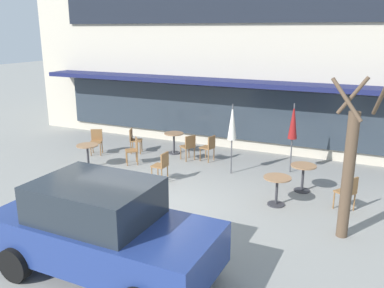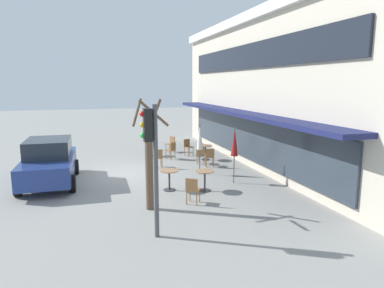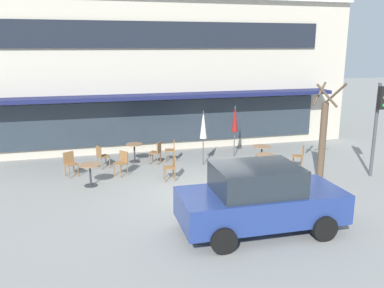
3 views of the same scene
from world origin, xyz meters
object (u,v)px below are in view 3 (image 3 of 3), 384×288
at_px(cafe_table_mid_patio, 90,171).
at_px(traffic_light_pole, 379,115).
at_px(cafe_chair_3, 70,162).
at_px(cafe_chair_6, 300,155).
at_px(cafe_chair_5, 101,155).
at_px(parked_sedan, 259,199).
at_px(cafe_table_streetside, 262,152).
at_px(cafe_chair_2, 157,151).
at_px(cafe_chair_1, 122,161).
at_px(cafe_table_near_wall, 265,161).
at_px(patio_umbrella_cream_folded, 203,125).
at_px(cafe_chair_0, 171,166).
at_px(cafe_chair_4, 172,149).
at_px(patio_umbrella_green_folded, 235,119).
at_px(street_tree, 323,136).
at_px(cafe_table_by_tree, 134,150).

bearing_deg(cafe_table_mid_patio, traffic_light_pole, -9.30).
bearing_deg(cafe_chair_3, cafe_chair_6, -8.60).
bearing_deg(cafe_chair_5, parked_sedan, -61.48).
bearing_deg(traffic_light_pole, cafe_table_streetside, 142.55).
distance_m(cafe_chair_2, cafe_chair_3, 3.41).
bearing_deg(cafe_chair_1, cafe_table_streetside, -0.63).
xyz_separation_m(cafe_chair_1, cafe_chair_6, (6.78, -0.90, 0.00)).
bearing_deg(cafe_table_near_wall, patio_umbrella_cream_folded, 136.28).
distance_m(cafe_chair_0, cafe_chair_4, 2.42).
height_order(cafe_table_near_wall, cafe_chair_0, cafe_chair_0).
bearing_deg(cafe_chair_4, cafe_chair_6, -25.79).
bearing_deg(patio_umbrella_green_folded, cafe_table_streetside, -66.18).
height_order(cafe_table_mid_patio, traffic_light_pole, traffic_light_pole).
bearing_deg(parked_sedan, cafe_table_mid_patio, 131.36).
xyz_separation_m(cafe_chair_1, cafe_chair_5, (-0.68, 1.08, 0.00)).
relative_size(patio_umbrella_green_folded, cafe_chair_2, 2.47).
bearing_deg(cafe_chair_5, cafe_chair_2, 1.01).
height_order(cafe_chair_6, street_tree, street_tree).
height_order(cafe_table_near_wall, traffic_light_pole, traffic_light_pole).
xyz_separation_m(cafe_chair_6, parked_sedan, (-3.84, -4.69, 0.35)).
bearing_deg(cafe_chair_6, parked_sedan, -129.28).
xyz_separation_m(cafe_table_near_wall, cafe_chair_6, (1.66, 0.39, 0.01)).
distance_m(cafe_table_streetside, patio_umbrella_green_folded, 1.91).
relative_size(cafe_chair_2, cafe_chair_5, 1.00).
height_order(patio_umbrella_green_folded, cafe_chair_6, patio_umbrella_green_folded).
bearing_deg(cafe_table_by_tree, cafe_chair_3, -153.90).
xyz_separation_m(cafe_chair_0, cafe_chair_6, (5.14, 0.13, 0.00)).
xyz_separation_m(cafe_table_by_tree, cafe_chair_4, (1.50, -0.30, 0.01)).
height_order(cafe_table_near_wall, patio_umbrella_cream_folded, patio_umbrella_cream_folded).
relative_size(cafe_chair_2, traffic_light_pole, 0.26).
bearing_deg(cafe_table_streetside, cafe_table_mid_patio, -172.63).
bearing_deg(cafe_chair_5, cafe_chair_0, -42.29).
distance_m(cafe_table_by_tree, cafe_chair_4, 1.53).
bearing_deg(cafe_chair_0, cafe_chair_5, 137.71).
distance_m(cafe_chair_5, parked_sedan, 7.60).
bearing_deg(cafe_chair_1, cafe_table_near_wall, -14.15).
bearing_deg(cafe_chair_1, cafe_table_mid_patio, -141.32).
bearing_deg(patio_umbrella_cream_folded, cafe_chair_4, 142.40).
bearing_deg(cafe_chair_5, cafe_table_streetside, -10.39).
distance_m(cafe_chair_0, cafe_chair_1, 1.93).
xyz_separation_m(patio_umbrella_green_folded, traffic_light_pole, (3.90, -3.93, 0.67)).
distance_m(cafe_table_by_tree, cafe_chair_6, 6.62).
height_order(cafe_table_mid_patio, cafe_chair_4, cafe_chair_4).
xyz_separation_m(cafe_table_near_wall, parked_sedan, (-2.18, -4.30, 0.36)).
height_order(patio_umbrella_green_folded, patio_umbrella_cream_folded, same).
bearing_deg(cafe_table_mid_patio, street_tree, -9.75).
xyz_separation_m(cafe_table_streetside, cafe_chair_6, (1.23, -0.84, 0.01)).
height_order(cafe_table_by_tree, cafe_chair_5, cafe_chair_5).
distance_m(cafe_table_near_wall, parked_sedan, 4.83).
xyz_separation_m(cafe_chair_2, cafe_chair_4, (0.66, 0.21, 0.00)).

